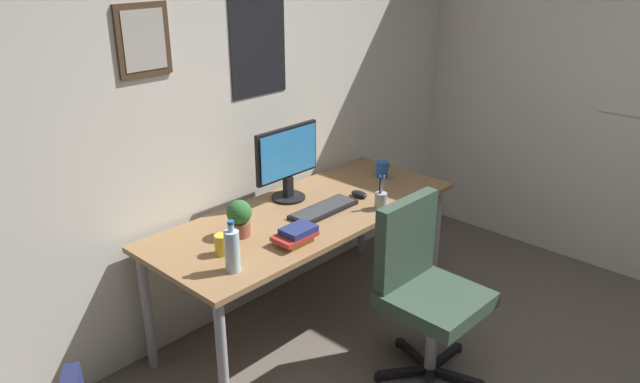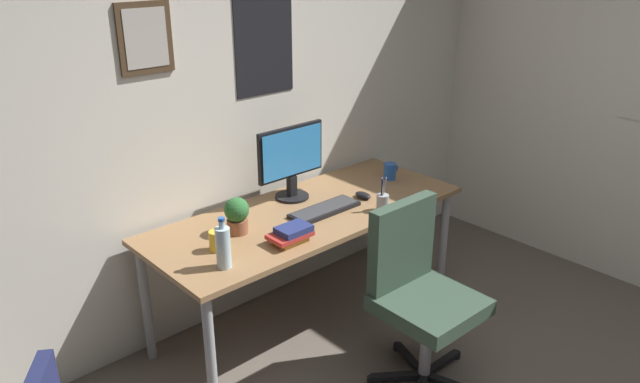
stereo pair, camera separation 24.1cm
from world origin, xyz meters
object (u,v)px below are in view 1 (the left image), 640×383
object	(u,v)px
potted_plant	(239,217)
book_stack_left	(296,235)
keyboard	(324,209)
pen_cup	(381,200)
coffee_mug_near	(223,244)
monitor	(287,160)
water_bottle	(232,250)
coffee_mug_far	(382,169)
office_chair	(423,283)
computer_mouse	(359,194)

from	to	relation	value
potted_plant	book_stack_left	distance (m)	0.31
keyboard	pen_cup	distance (m)	0.33
pen_cup	book_stack_left	world-z (taller)	pen_cup
coffee_mug_near	monitor	bearing A→B (deg)	20.84
water_bottle	coffee_mug_near	distance (m)	0.19
water_bottle	coffee_mug_far	size ratio (longest dim) A/B	2.18
coffee_mug_near	coffee_mug_far	bearing A→B (deg)	3.28
monitor	potted_plant	size ratio (longest dim) A/B	2.36
water_bottle	book_stack_left	distance (m)	0.40
coffee_mug_far	keyboard	bearing A→B (deg)	-171.79
water_bottle	book_stack_left	bearing A→B (deg)	-1.42
monitor	coffee_mug_far	distance (m)	0.71
potted_plant	pen_cup	size ratio (longest dim) A/B	0.98
potted_plant	keyboard	bearing A→B (deg)	-12.13
office_chair	coffee_mug_far	size ratio (longest dim) A/B	8.19
monitor	potted_plant	bearing A→B (deg)	-161.44
keyboard	coffee_mug_far	distance (m)	0.66
keyboard	book_stack_left	distance (m)	0.41
book_stack_left	keyboard	bearing A→B (deg)	22.67
computer_mouse	potted_plant	bearing A→B (deg)	171.60
coffee_mug_near	potted_plant	size ratio (longest dim) A/B	0.57
office_chair	keyboard	bearing A→B (deg)	91.18
keyboard	book_stack_left	size ratio (longest dim) A/B	1.99
coffee_mug_near	pen_cup	world-z (taller)	pen_cup
book_stack_left	potted_plant	bearing A→B (deg)	117.34
coffee_mug_far	pen_cup	world-z (taller)	pen_cup
coffee_mug_near	pen_cup	distance (m)	0.98
potted_plant	pen_cup	distance (m)	0.83
water_bottle	pen_cup	distance (m)	1.03
coffee_mug_far	book_stack_left	bearing A→B (deg)	-166.29
keyboard	water_bottle	size ratio (longest dim) A/B	1.70
coffee_mug_far	pen_cup	size ratio (longest dim) A/B	0.58
monitor	office_chair	bearing A→B (deg)	-88.92
monitor	water_bottle	distance (m)	0.89
keyboard	potted_plant	bearing A→B (deg)	167.87
monitor	coffee_mug_near	distance (m)	0.77
monitor	keyboard	distance (m)	0.36
coffee_mug_near	book_stack_left	distance (m)	0.37
water_bottle	coffee_mug_near	bearing A→B (deg)	66.69
office_chair	computer_mouse	bearing A→B (deg)	66.72
monitor	book_stack_left	bearing A→B (deg)	-130.27
computer_mouse	coffee_mug_far	world-z (taller)	coffee_mug_far
coffee_mug_far	potted_plant	bearing A→B (deg)	179.21
monitor	potted_plant	world-z (taller)	monitor
keyboard	coffee_mug_near	distance (m)	0.70
pen_cup	book_stack_left	bearing A→B (deg)	175.44
monitor	book_stack_left	world-z (taller)	monitor
computer_mouse	potted_plant	distance (m)	0.83
keyboard	computer_mouse	xyz separation A→B (m)	(0.30, -0.01, 0.01)
coffee_mug_far	potted_plant	size ratio (longest dim) A/B	0.60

